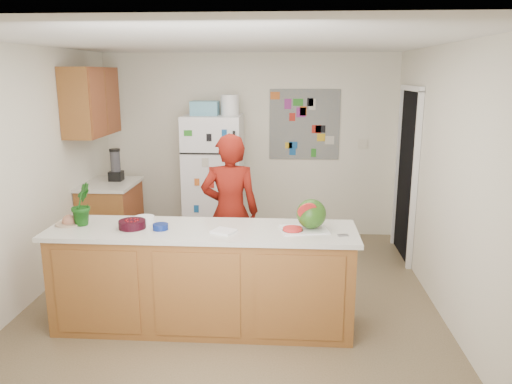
# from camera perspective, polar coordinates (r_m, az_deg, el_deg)

# --- Properties ---
(floor) EXTENTS (4.00, 4.50, 0.02)m
(floor) POSITION_cam_1_polar(r_m,az_deg,el_deg) (5.14, -2.70, -12.45)
(floor) COLOR brown
(floor) RESTS_ON ground
(wall_back) EXTENTS (4.00, 0.02, 2.50)m
(wall_back) POSITION_cam_1_polar(r_m,az_deg,el_deg) (6.94, -0.73, 5.31)
(wall_back) COLOR beige
(wall_back) RESTS_ON ground
(wall_left) EXTENTS (0.02, 4.50, 2.50)m
(wall_left) POSITION_cam_1_polar(r_m,az_deg,el_deg) (5.34, -24.83, 1.59)
(wall_left) COLOR beige
(wall_left) RESTS_ON ground
(wall_right) EXTENTS (0.02, 4.50, 2.50)m
(wall_right) POSITION_cam_1_polar(r_m,az_deg,el_deg) (4.92, 21.08, 1.01)
(wall_right) COLOR beige
(wall_right) RESTS_ON ground
(ceiling) EXTENTS (4.00, 4.50, 0.02)m
(ceiling) POSITION_cam_1_polar(r_m,az_deg,el_deg) (4.63, -3.06, 16.86)
(ceiling) COLOR white
(ceiling) RESTS_ON wall_back
(doorway) EXTENTS (0.03, 0.85, 2.04)m
(doorway) POSITION_cam_1_polar(r_m,az_deg,el_deg) (6.33, 16.91, 1.81)
(doorway) COLOR black
(doorway) RESTS_ON ground
(peninsula_base) EXTENTS (2.60, 0.62, 0.88)m
(peninsula_base) POSITION_cam_1_polar(r_m,az_deg,el_deg) (4.53, -6.04, -9.96)
(peninsula_base) COLOR brown
(peninsula_base) RESTS_ON floor
(peninsula_top) EXTENTS (2.68, 0.70, 0.04)m
(peninsula_top) POSITION_cam_1_polar(r_m,az_deg,el_deg) (4.37, -6.19, -4.41)
(peninsula_top) COLOR silver
(peninsula_top) RESTS_ON peninsula_base
(side_counter_base) EXTENTS (0.60, 0.80, 0.86)m
(side_counter_base) POSITION_cam_1_polar(r_m,az_deg,el_deg) (6.60, -16.17, -2.96)
(side_counter_base) COLOR brown
(side_counter_base) RESTS_ON floor
(side_counter_top) EXTENTS (0.64, 0.84, 0.04)m
(side_counter_top) POSITION_cam_1_polar(r_m,az_deg,el_deg) (6.49, -16.43, 0.86)
(side_counter_top) COLOR silver
(side_counter_top) RESTS_ON side_counter_base
(upper_cabinets) EXTENTS (0.35, 1.00, 0.80)m
(upper_cabinets) POSITION_cam_1_polar(r_m,az_deg,el_deg) (6.35, -18.31, 9.78)
(upper_cabinets) COLOR brown
(upper_cabinets) RESTS_ON wall_left
(refrigerator) EXTENTS (0.75, 0.70, 1.70)m
(refrigerator) POSITION_cam_1_polar(r_m,az_deg,el_deg) (6.69, -4.82, 1.47)
(refrigerator) COLOR silver
(refrigerator) RESTS_ON floor
(fridge_top_bin) EXTENTS (0.35, 0.28, 0.18)m
(fridge_top_bin) POSITION_cam_1_polar(r_m,az_deg,el_deg) (6.58, -5.86, 9.52)
(fridge_top_bin) COLOR #5999B2
(fridge_top_bin) RESTS_ON refrigerator
(photo_collage) EXTENTS (0.95, 0.01, 0.95)m
(photo_collage) POSITION_cam_1_polar(r_m,az_deg,el_deg) (6.87, 5.56, 7.68)
(photo_collage) COLOR slate
(photo_collage) RESTS_ON wall_back
(person) EXTENTS (0.64, 0.45, 1.65)m
(person) POSITION_cam_1_polar(r_m,az_deg,el_deg) (5.19, -2.97, -2.34)
(person) COLOR maroon
(person) RESTS_ON floor
(blender_appliance) EXTENTS (0.12, 0.12, 0.38)m
(blender_appliance) POSITION_cam_1_polar(r_m,az_deg,el_deg) (6.55, -15.75, 2.89)
(blender_appliance) COLOR black
(blender_appliance) RESTS_ON side_counter_top
(cutting_board) EXTENTS (0.44, 0.36, 0.01)m
(cutting_board) POSITION_cam_1_polar(r_m,az_deg,el_deg) (4.31, 5.51, -4.27)
(cutting_board) COLOR white
(cutting_board) RESTS_ON peninsula_top
(watermelon) EXTENTS (0.25, 0.25, 0.25)m
(watermelon) POSITION_cam_1_polar(r_m,az_deg,el_deg) (4.29, 6.34, -2.50)
(watermelon) COLOR #235515
(watermelon) RESTS_ON cutting_board
(watermelon_slice) EXTENTS (0.17, 0.17, 0.02)m
(watermelon_slice) POSITION_cam_1_polar(r_m,az_deg,el_deg) (4.26, 4.21, -4.24)
(watermelon_slice) COLOR red
(watermelon_slice) RESTS_ON cutting_board
(cherry_bowl) EXTENTS (0.30, 0.30, 0.07)m
(cherry_bowl) POSITION_cam_1_polar(r_m,az_deg,el_deg) (4.46, -13.97, -3.60)
(cherry_bowl) COLOR black
(cherry_bowl) RESTS_ON peninsula_top
(white_bowl) EXTENTS (0.22, 0.22, 0.06)m
(white_bowl) POSITION_cam_1_polar(r_m,az_deg,el_deg) (4.59, -12.62, -3.11)
(white_bowl) COLOR white
(white_bowl) RESTS_ON peninsula_top
(cobalt_bowl) EXTENTS (0.15, 0.15, 0.05)m
(cobalt_bowl) POSITION_cam_1_polar(r_m,az_deg,el_deg) (4.38, -10.86, -3.92)
(cobalt_bowl) COLOR navy
(cobalt_bowl) RESTS_ON peninsula_top
(plate) EXTENTS (0.29, 0.29, 0.02)m
(plate) POSITION_cam_1_polar(r_m,az_deg,el_deg) (4.75, -20.56, -3.40)
(plate) COLOR #C1AF99
(plate) RESTS_ON peninsula_top
(paper_towel) EXTENTS (0.23, 0.22, 0.02)m
(paper_towel) POSITION_cam_1_polar(r_m,az_deg,el_deg) (4.24, -3.71, -4.50)
(paper_towel) COLOR white
(paper_towel) RESTS_ON peninsula_top
(keys) EXTENTS (0.09, 0.05, 0.01)m
(keys) POSITION_cam_1_polar(r_m,az_deg,el_deg) (4.20, 9.90, -4.88)
(keys) COLOR gray
(keys) RESTS_ON peninsula_top
(potted_plant) EXTENTS (0.19, 0.23, 0.37)m
(potted_plant) POSITION_cam_1_polar(r_m,az_deg,el_deg) (4.66, -19.36, -1.33)
(potted_plant) COLOR #184710
(potted_plant) RESTS_ON peninsula_top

